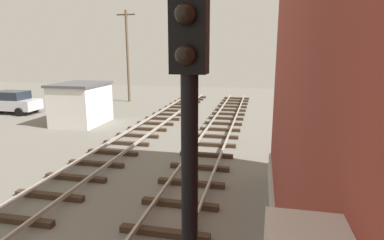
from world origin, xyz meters
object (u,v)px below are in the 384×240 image
object	(u,v)px
parked_car_silver	(12,102)
utility_pole_far	(128,55)
signal_mast	(189,175)
parked_car_green	(79,94)
control_hut	(81,103)

from	to	relation	value
parked_car_silver	utility_pole_far	xyz separation A→B (m)	(6.63, 7.54, 3.54)
signal_mast	parked_car_green	distance (m)	28.37
control_hut	parked_car_green	size ratio (longest dim) A/B	0.90
signal_mast	parked_car_green	world-z (taller)	signal_mast
parked_car_silver	utility_pole_far	size ratio (longest dim) A/B	0.49
utility_pole_far	parked_car_silver	bearing A→B (deg)	-131.30
utility_pole_far	signal_mast	bearing A→B (deg)	-65.50
utility_pole_far	control_hut	bearing A→B (deg)	-85.90
parked_car_silver	control_hut	bearing A→B (deg)	-16.52
control_hut	parked_car_green	bearing A→B (deg)	122.39
signal_mast	control_hut	distance (m)	19.67
control_hut	parked_car_silver	bearing A→B (deg)	163.48
control_hut	parked_car_silver	distance (m)	7.65
signal_mast	utility_pole_far	bearing A→B (deg)	114.50
control_hut	utility_pole_far	size ratio (longest dim) A/B	0.45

